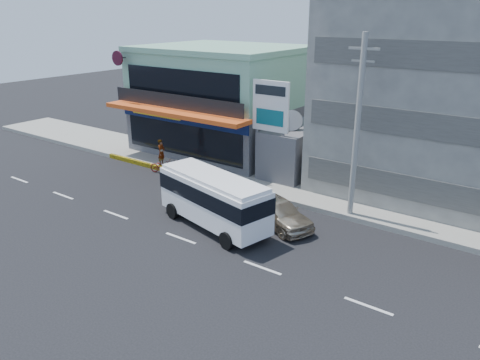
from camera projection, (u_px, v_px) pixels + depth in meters
The scene contains 11 objects.
ground at pixel (181, 238), 23.93m from camera, with size 120.00×120.00×0.00m, color black.
sidewalk at pixel (348, 200), 28.37m from camera, with size 70.00×5.00×0.30m, color gray.
shop_building at pixel (223, 102), 37.58m from camera, with size 12.40×11.70×8.00m.
concrete_building at pixel (475, 82), 27.47m from camera, with size 16.00×12.00×14.00m, color gray.
gap_structure at pixel (297, 151), 32.47m from camera, with size 3.00×6.00×3.50m, color #3E3F43.
satellite_dish at pixel (291, 129), 31.09m from camera, with size 1.50×1.50×0.15m, color slate.
billboard at pixel (271, 112), 29.53m from camera, with size 2.60×0.18×6.90m.
utility_pole_near at pixel (357, 128), 24.51m from camera, with size 1.60×0.30×10.00m.
minibus at pixel (214, 197), 24.63m from camera, with size 7.29×3.76×2.92m.
sedan at pixel (278, 212), 25.14m from camera, with size 1.86×4.62×1.57m, color beige.
motorcycle_rider at pixel (162, 162), 33.23m from camera, with size 2.03×1.16×2.46m.
Camera 1 is at (15.02, -15.63, 10.99)m, focal length 35.00 mm.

